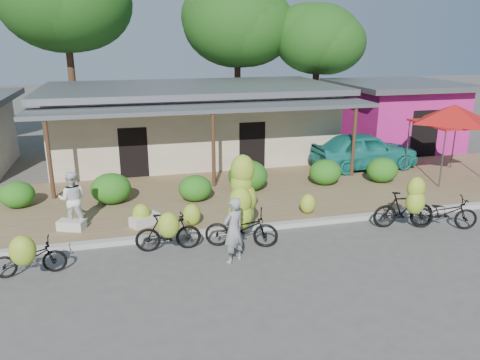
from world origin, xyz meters
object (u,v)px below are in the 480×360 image
at_px(bike_left, 168,231).
at_px(bike_center, 242,211).
at_px(teal_van, 364,150).
at_px(bystander, 73,199).
at_px(tree_near_right, 314,37).
at_px(sack_far, 71,225).
at_px(bike_far_left, 28,257).
at_px(bike_right, 406,206).
at_px(tree_center_right, 234,21).
at_px(bike_far_right, 444,213).
at_px(red_canopy, 453,114).
at_px(vendor, 234,230).
at_px(sack_near, 145,220).

xyz_separation_m(bike_left, bike_center, (2.01, 0.11, 0.33)).
bearing_deg(teal_van, bystander, 106.45).
xyz_separation_m(tree_near_right, teal_van, (-0.71, -7.61, -4.53)).
bearing_deg(bike_left, sack_far, 56.77).
relative_size(bike_far_left, bystander, 1.02).
height_order(bike_right, teal_van, bike_right).
relative_size(tree_center_right, bike_far_right, 4.34).
height_order(tree_near_right, bike_center, tree_near_right).
relative_size(red_canopy, bike_far_right, 1.76).
bearing_deg(bike_right, teal_van, -8.65).
xyz_separation_m(sack_far, bystander, (0.08, 0.26, 0.69)).
xyz_separation_m(tree_center_right, bike_far_right, (2.52, -15.84, -5.79)).
bearing_deg(teal_van, bike_far_left, 116.28).
bearing_deg(tree_near_right, bike_left, -125.30).
distance_m(bike_far_right, teal_van, 6.29).
distance_m(tree_center_right, vendor, 17.71).
height_order(red_canopy, vendor, red_canopy).
bearing_deg(bike_far_left, tree_near_right, -45.17).
xyz_separation_m(tree_near_right, bike_far_right, (-1.49, -13.84, -4.92)).
bearing_deg(bike_far_left, bystander, -19.23).
distance_m(red_canopy, teal_van, 3.64).
bearing_deg(red_canopy, bike_far_right, -127.81).
xyz_separation_m(bike_center, sack_far, (-4.59, 1.80, -0.66)).
distance_m(tree_near_right, sack_near, 16.23).
distance_m(red_canopy, bike_far_right, 5.80).
xyz_separation_m(bike_right, teal_van, (1.90, 5.98, 0.18)).
bearing_deg(bike_far_right, sack_near, 96.04).
bearing_deg(bike_far_left, sack_far, -19.18).
relative_size(bike_far_left, bike_left, 0.97).
bearing_deg(bike_center, bystander, 82.96).
xyz_separation_m(tree_center_right, bike_left, (-5.50, -15.43, -5.69)).
distance_m(sack_far, bystander, 0.75).
relative_size(red_canopy, bike_far_left, 2.06).
relative_size(bike_far_right, sack_near, 2.34).
bearing_deg(bike_right, bystander, 85.04).
bearing_deg(vendor, teal_van, -166.90).
bearing_deg(tree_center_right, sack_far, -120.89).
bearing_deg(bike_far_left, tree_center_right, -31.54).
height_order(bike_right, bystander, bystander).
bearing_deg(bike_right, tree_center_right, 14.07).
distance_m(red_canopy, bike_center, 10.19).
distance_m(red_canopy, sack_near, 12.26).
height_order(red_canopy, bike_far_right, red_canopy).
relative_size(bike_far_left, vendor, 0.99).
height_order(bystander, teal_van, bystander).
bearing_deg(sack_near, bike_left, -73.37).
bearing_deg(bike_right, sack_far, 86.63).
xyz_separation_m(tree_center_right, teal_van, (3.30, -9.61, -5.40)).
bearing_deg(bystander, red_canopy, -165.32).
bearing_deg(teal_van, vendor, 131.51).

